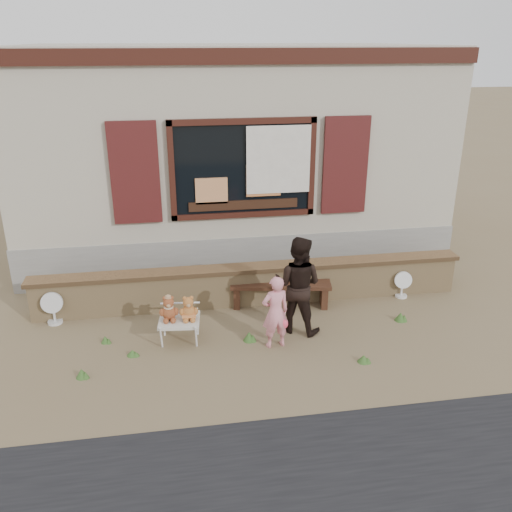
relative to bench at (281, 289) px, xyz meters
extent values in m
plane|color=brown|center=(-0.44, -0.80, -0.30)|extent=(80.00, 80.00, 0.00)
cube|color=#9E9380|center=(-0.44, 3.70, 2.10)|extent=(8.00, 5.00, 3.20)
cube|color=gray|center=(-0.44, 3.70, 0.10)|extent=(8.04, 5.04, 0.80)
cube|color=black|center=(-0.44, 1.17, 1.75)|extent=(2.30, 0.04, 1.50)
cube|color=#35160F|center=(-0.44, 1.15, 2.55)|extent=(2.50, 0.08, 0.10)
cube|color=#35160F|center=(-0.44, 1.15, 0.95)|extent=(2.50, 0.08, 0.10)
cube|color=#35160F|center=(-1.64, 1.15, 1.75)|extent=(0.10, 0.08, 1.70)
cube|color=#35160F|center=(0.76, 1.15, 1.75)|extent=(0.10, 0.08, 1.70)
cube|color=#35140E|center=(-2.24, 1.14, 1.75)|extent=(0.80, 0.07, 1.70)
cube|color=#35140E|center=(1.36, 1.14, 1.75)|extent=(0.80, 0.07, 1.70)
cube|color=beige|center=(0.16, 1.10, 1.90)|extent=(1.10, 0.02, 1.15)
cube|color=#35160F|center=(-0.44, 1.18, 3.55)|extent=(8.00, 0.12, 0.25)
cube|color=black|center=(-0.44, 1.14, 1.13)|extent=(1.90, 0.06, 0.16)
cube|color=tan|center=(-0.99, 1.14, 1.40)|extent=(0.55, 0.06, 0.45)
cube|color=#E08447|center=(-0.09, 1.14, 1.55)|extent=(0.60, 0.06, 0.55)
cube|color=tan|center=(-0.44, 0.20, 0.00)|extent=(7.00, 0.30, 0.60)
cube|color=brown|center=(-0.44, 0.20, 0.33)|extent=(7.10, 0.36, 0.07)
cube|color=#351E12|center=(0.00, 0.00, 0.08)|extent=(1.67, 0.61, 0.06)
cube|color=#351E12|center=(-0.70, 0.12, -0.13)|extent=(0.15, 0.32, 0.35)
cube|color=#351E12|center=(0.70, -0.12, -0.13)|extent=(0.15, 0.32, 0.35)
cube|color=beige|center=(-1.67, -0.84, 0.03)|extent=(0.63, 0.57, 0.04)
cylinder|color=silver|center=(-1.93, -1.04, -0.15)|extent=(0.03, 0.03, 0.31)
cylinder|color=silver|center=(-1.45, -1.09, -0.15)|extent=(0.03, 0.03, 0.31)
cylinder|color=silver|center=(-1.89, -0.60, -0.15)|extent=(0.03, 0.03, 0.31)
cylinder|color=silver|center=(-1.40, -0.65, -0.15)|extent=(0.03, 0.03, 0.31)
imported|color=pink|center=(-0.33, -1.21, 0.24)|extent=(0.43, 0.32, 1.09)
imported|color=black|center=(0.09, -0.80, 0.44)|extent=(0.91, 0.86, 1.49)
cylinder|color=silver|center=(-3.57, 0.00, -0.28)|extent=(0.23, 0.23, 0.04)
cylinder|color=silver|center=(-3.57, 0.00, -0.14)|extent=(0.04, 0.04, 0.29)
cylinder|color=silver|center=(-3.57, 0.00, 0.06)|extent=(0.33, 0.11, 0.33)
cylinder|color=white|center=(2.11, 0.00, -0.29)|extent=(0.20, 0.20, 0.04)
cylinder|color=white|center=(2.11, 0.00, -0.16)|extent=(0.03, 0.03, 0.26)
cylinder|color=white|center=(2.11, 0.00, 0.02)|extent=(0.30, 0.15, 0.30)
cone|color=#395F26|center=(1.76, -0.79, -0.24)|extent=(0.18, 0.18, 0.14)
cone|color=#395F26|center=(-0.67, -1.01, -0.23)|extent=(0.18, 0.18, 0.14)
cone|color=#395F26|center=(-2.34, -1.14, -0.26)|extent=(0.16, 0.16, 0.08)
cone|color=#395F26|center=(0.78, -1.82, -0.25)|extent=(0.17, 0.17, 0.11)
cone|color=#395F26|center=(-2.97, -1.57, -0.24)|extent=(0.16, 0.16, 0.13)
cone|color=#395F26|center=(-0.05, -0.74, -0.23)|extent=(0.11, 0.11, 0.15)
cone|color=#395F26|center=(-2.75, -0.73, -0.25)|extent=(0.13, 0.13, 0.11)
camera|label=1|loc=(-1.69, -7.82, 3.82)|focal=38.00mm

